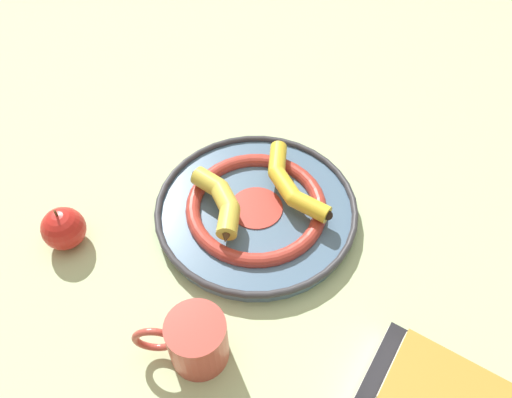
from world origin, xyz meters
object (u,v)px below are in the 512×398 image
at_px(decorative_bowl, 256,207).
at_px(apple, 64,228).
at_px(banana_a, 221,202).
at_px(banana_b, 289,182).
at_px(coffee_mug, 195,340).

distance_m(decorative_bowl, apple, 0.33).
xyz_separation_m(banana_a, apple, (0.27, 0.01, -0.02)).
distance_m(decorative_bowl, banana_b, 0.07).
height_order(banana_a, banana_b, banana_a).
relative_size(coffee_mug, apple, 1.59).
relative_size(decorative_bowl, coffee_mug, 2.64).
distance_m(decorative_bowl, banana_a, 0.07).
distance_m(coffee_mug, apple, 0.31).
bearing_deg(apple, banana_a, -176.79).
distance_m(decorative_bowl, coffee_mug, 0.28).
xyz_separation_m(banana_a, coffee_mug, (0.05, 0.24, -0.01)).
relative_size(banana_a, apple, 1.93).
distance_m(banana_b, coffee_mug, 0.32).
relative_size(decorative_bowl, apple, 4.20).
relative_size(banana_b, coffee_mug, 1.44).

